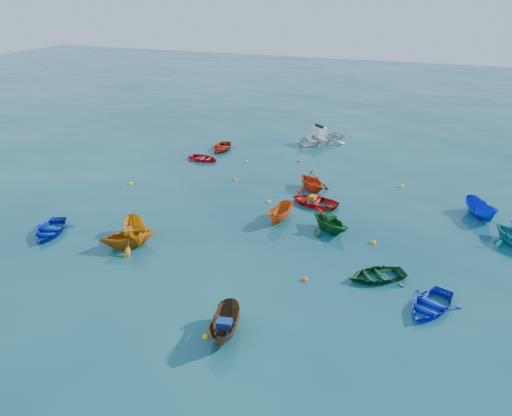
% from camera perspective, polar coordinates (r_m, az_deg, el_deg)
% --- Properties ---
extents(ground, '(160.00, 160.00, 0.00)m').
position_cam_1_polar(ground, '(28.62, -3.61, -4.58)').
color(ground, '#093747').
rests_on(ground, ground).
extents(dinghy_blue_sw, '(3.37, 3.90, 0.68)m').
position_cam_1_polar(dinghy_blue_sw, '(32.63, -22.47, -2.71)').
color(dinghy_blue_sw, '#0F27BE').
rests_on(dinghy_blue_sw, ground).
extents(sampan_brown_mid, '(1.71, 3.18, 1.16)m').
position_cam_1_polar(sampan_brown_mid, '(22.13, -3.50, -14.33)').
color(sampan_brown_mid, '#55381E').
rests_on(sampan_brown_mid, ground).
extents(dinghy_blue_se, '(3.22, 3.76, 0.66)m').
position_cam_1_polar(dinghy_blue_se, '(24.95, 19.22, -10.84)').
color(dinghy_blue_se, '#1121D8').
rests_on(dinghy_blue_se, ground).
extents(dinghy_orange_w, '(4.13, 4.11, 1.65)m').
position_cam_1_polar(dinghy_orange_w, '(29.65, -14.30, -4.26)').
color(dinghy_orange_w, orange).
rests_on(dinghy_orange_w, ground).
extents(sampan_yellow_mid, '(3.05, 3.24, 1.25)m').
position_cam_1_polar(sampan_yellow_mid, '(30.28, -13.44, -3.54)').
color(sampan_yellow_mid, orange).
rests_on(sampan_yellow_mid, ground).
extents(dinghy_green_e, '(3.71, 3.46, 0.63)m').
position_cam_1_polar(dinghy_green_e, '(26.48, 13.53, -7.86)').
color(dinghy_green_e, '#0F431E').
rests_on(dinghy_green_e, ground).
extents(dinghy_cyan_se, '(3.55, 3.64, 1.45)m').
position_cam_1_polar(dinghy_cyan_se, '(32.64, 27.09, -3.59)').
color(dinghy_cyan_se, teal).
rests_on(dinghy_cyan_se, ground).
extents(dinghy_red_nw, '(2.96, 2.30, 0.56)m').
position_cam_1_polar(dinghy_red_nw, '(43.01, -6.01, 5.45)').
color(dinghy_red_nw, red).
rests_on(dinghy_red_nw, ground).
extents(sampan_orange_n, '(1.36, 2.91, 1.09)m').
position_cam_1_polar(sampan_orange_n, '(31.86, 2.79, -1.40)').
color(sampan_orange_n, '#D45713').
rests_on(sampan_orange_n, ground).
extents(dinghy_green_n, '(3.81, 3.71, 1.53)m').
position_cam_1_polar(dinghy_green_n, '(30.83, 8.34, -2.57)').
color(dinghy_green_n, '#145720').
rests_on(dinghy_green_n, ground).
extents(dinghy_red_ne, '(3.73, 2.95, 0.70)m').
position_cam_1_polar(dinghy_red_ne, '(34.31, 6.61, 0.42)').
color(dinghy_red_ne, red).
rests_on(dinghy_red_ne, ground).
extents(sampan_blue_far, '(2.50, 3.23, 1.18)m').
position_cam_1_polar(sampan_blue_far, '(35.38, 24.17, -0.92)').
color(sampan_blue_far, '#1032CD').
rests_on(sampan_blue_far, ground).
extents(dinghy_red_far, '(2.90, 3.64, 0.68)m').
position_cam_1_polar(dinghy_red_far, '(45.67, -3.92, 6.65)').
color(dinghy_red_far, '#B9280F').
rests_on(dinghy_red_far, ground).
extents(dinghy_orange_far, '(3.95, 3.94, 1.58)m').
position_cam_1_polar(dinghy_orange_far, '(36.76, 6.35, 2.10)').
color(dinghy_orange_far, red).
rests_on(dinghy_orange_far, ground).
extents(motorboat_white, '(5.98, 6.24, 1.65)m').
position_cam_1_polar(motorboat_white, '(48.04, 7.16, 7.41)').
color(motorboat_white, white).
rests_on(motorboat_white, ground).
extents(tarp_blue_a, '(0.72, 0.60, 0.31)m').
position_cam_1_polar(tarp_blue_a, '(21.56, -3.64, -13.04)').
color(tarp_blue_a, navy).
rests_on(tarp_blue_a, sampan_brown_mid).
extents(tarp_orange_a, '(0.79, 0.80, 0.31)m').
position_cam_1_polar(tarp_orange_a, '(29.21, -14.40, -2.55)').
color(tarp_orange_a, orange).
rests_on(tarp_orange_a, dinghy_orange_w).
extents(tarp_green_b, '(0.69, 0.72, 0.28)m').
position_cam_1_polar(tarp_green_b, '(30.50, 8.32, -0.98)').
color(tarp_green_b, '#11451F').
rests_on(tarp_green_b, dinghy_green_n).
extents(tarp_orange_b, '(0.52, 0.63, 0.27)m').
position_cam_1_polar(tarp_orange_b, '(34.16, 6.50, 1.20)').
color(tarp_orange_b, orange).
rests_on(tarp_orange_b, dinghy_red_ne).
extents(buoy_ye_a, '(0.30, 0.30, 0.30)m').
position_cam_1_polar(buoy_ye_a, '(22.10, -5.78, -14.48)').
color(buoy_ye_a, yellow).
rests_on(buoy_ye_a, ground).
extents(buoy_or_b, '(0.35, 0.35, 0.35)m').
position_cam_1_polar(buoy_or_b, '(25.77, 5.58, -8.21)').
color(buoy_or_b, '#FF5C0D').
rests_on(buoy_or_b, ground).
extents(buoy_ye_b, '(0.35, 0.35, 0.35)m').
position_cam_1_polar(buoy_ye_b, '(38.76, -14.17, 2.67)').
color(buoy_ye_b, gold).
rests_on(buoy_ye_b, ground).
extents(buoy_or_c, '(0.35, 0.35, 0.35)m').
position_cam_1_polar(buoy_or_c, '(38.39, -2.46, 3.21)').
color(buoy_or_c, orange).
rests_on(buoy_or_c, ground).
extents(buoy_ye_c, '(0.32, 0.32, 0.32)m').
position_cam_1_polar(buoy_ye_c, '(34.47, 1.43, 0.69)').
color(buoy_ye_c, yellow).
rests_on(buoy_ye_c, ground).
extents(buoy_or_d, '(0.36, 0.36, 0.36)m').
position_cam_1_polar(buoy_or_d, '(29.86, 13.24, -3.93)').
color(buoy_or_d, orange).
rests_on(buoy_or_d, ground).
extents(buoy_ye_d, '(0.30, 0.30, 0.30)m').
position_cam_1_polar(buoy_ye_d, '(42.35, -1.13, 5.28)').
color(buoy_ye_d, yellow).
rests_on(buoy_ye_d, ground).
extents(buoy_or_e, '(0.34, 0.34, 0.34)m').
position_cam_1_polar(buoy_or_e, '(42.62, 4.92, 5.32)').
color(buoy_or_e, '#DB560B').
rests_on(buoy_or_e, ground).
extents(buoy_ye_e, '(0.38, 0.38, 0.38)m').
position_cam_1_polar(buoy_ye_e, '(38.60, 16.27, 2.34)').
color(buoy_ye_e, yellow).
rests_on(buoy_ye_e, ground).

